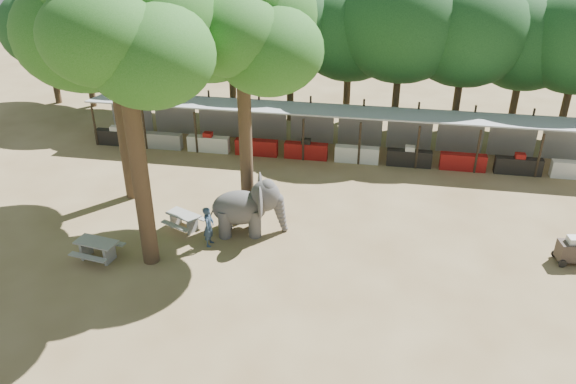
% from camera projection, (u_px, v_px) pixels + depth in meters
% --- Properties ---
extents(ground, '(100.00, 100.00, 0.00)m').
position_uv_depth(ground, '(291.00, 310.00, 19.73)').
color(ground, brown).
rests_on(ground, ground).
extents(vendor_stalls, '(28.00, 2.99, 2.80)m').
position_uv_depth(vendor_stalls, '(333.00, 134.00, 31.24)').
color(vendor_stalls, '#96999D').
rests_on(vendor_stalls, ground).
extents(yard_tree_left, '(7.10, 6.90, 11.02)m').
position_uv_depth(yard_tree_left, '(107.00, 22.00, 23.60)').
color(yard_tree_left, '#332316').
rests_on(yard_tree_left, ground).
extents(yard_tree_center, '(7.10, 6.90, 12.04)m').
position_uv_depth(yard_tree_center, '(118.00, 23.00, 18.31)').
color(yard_tree_center, '#332316').
rests_on(yard_tree_center, ground).
extents(yard_tree_back, '(7.10, 6.90, 11.36)m').
position_uv_depth(yard_tree_back, '(239.00, 23.00, 21.64)').
color(yard_tree_back, '#332316').
rests_on(yard_tree_back, ground).
extents(backdrop_trees, '(46.46, 5.95, 8.33)m').
position_uv_depth(backdrop_trees, '(345.00, 35.00, 33.72)').
color(backdrop_trees, '#332316').
rests_on(backdrop_trees, ground).
extents(elephant, '(3.35, 2.48, 2.50)m').
position_uv_depth(elephant, '(249.00, 207.00, 23.75)').
color(elephant, '#3F3D3D').
rests_on(elephant, ground).
extents(handler, '(0.43, 0.64, 1.76)m').
position_uv_depth(handler, '(209.00, 226.00, 23.02)').
color(handler, '#26384C').
rests_on(handler, ground).
extents(picnic_table_near, '(1.88, 1.74, 0.83)m').
position_uv_depth(picnic_table_near, '(97.00, 247.00, 22.25)').
color(picnic_table_near, gray).
rests_on(picnic_table_near, ground).
extents(picnic_table_far, '(1.91, 1.83, 0.75)m').
position_uv_depth(picnic_table_far, '(184.00, 219.00, 24.32)').
color(picnic_table_far, gray).
rests_on(picnic_table_far, ground).
extents(cart_back, '(1.30, 0.95, 1.17)m').
position_uv_depth(cart_back, '(572.00, 250.00, 22.03)').
color(cart_back, '#322923').
rests_on(cart_back, ground).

